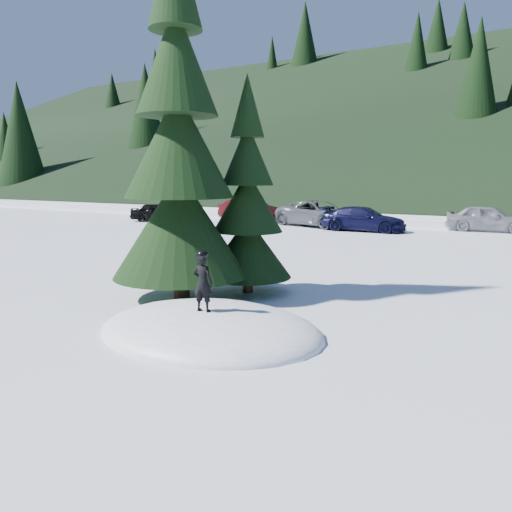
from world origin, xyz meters
The scene contains 10 objects.
ground centered at (0.00, 0.00, 0.00)m, with size 200.00×200.00×0.00m, color white.
snow_mound centered at (0.00, 0.00, 0.00)m, with size 4.48×3.52×0.96m, color white.
spruce_tall centered at (-2.20, 1.80, 3.32)m, with size 3.20×3.20×8.60m.
spruce_short centered at (-1.20, 3.20, 2.10)m, with size 2.20×2.20×5.37m.
child_skier centered at (0.04, -0.25, 1.01)m, with size 0.38×0.25×1.05m, color black.
car_0 centered at (-17.56, 17.68, 0.62)m, with size 1.45×3.61×1.23m, color black.
car_1 centered at (-12.40, 20.95, 0.76)m, with size 1.61×4.62×1.52m, color #36090C.
car_2 centered at (-6.95, 20.05, 0.77)m, with size 2.56×5.55×1.54m, color #55595E.
car_3 centered at (-3.77, 18.93, 0.66)m, with size 1.86×4.57×1.33m, color black.
car_4 centered at (2.05, 22.32, 0.72)m, with size 1.71×4.26×1.45m, color gray.
Camera 1 is at (5.50, -7.26, 2.88)m, focal length 35.00 mm.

